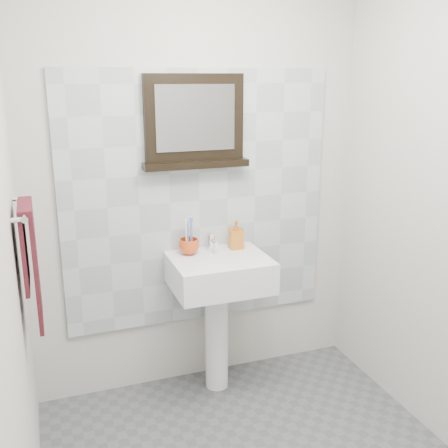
# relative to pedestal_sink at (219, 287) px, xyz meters

# --- Properties ---
(back_wall) EXTENTS (2.00, 0.01, 2.50)m
(back_wall) POSITION_rel_pedestal_sink_xyz_m (-0.05, 0.23, 0.57)
(back_wall) COLOR beige
(back_wall) RESTS_ON ground
(left_wall) EXTENTS (0.01, 2.20, 2.50)m
(left_wall) POSITION_rel_pedestal_sink_xyz_m (-1.05, -0.87, 0.57)
(left_wall) COLOR beige
(left_wall) RESTS_ON ground
(splashback) EXTENTS (1.60, 0.02, 1.50)m
(splashback) POSITION_rel_pedestal_sink_xyz_m (-0.05, 0.21, 0.47)
(splashback) COLOR #B0BABF
(splashback) RESTS_ON back_wall
(pedestal_sink) EXTENTS (0.55, 0.44, 0.96)m
(pedestal_sink) POSITION_rel_pedestal_sink_xyz_m (0.00, 0.00, 0.00)
(pedestal_sink) COLOR white
(pedestal_sink) RESTS_ON ground
(toothbrush_cup) EXTENTS (0.14, 0.14, 0.09)m
(toothbrush_cup) POSITION_rel_pedestal_sink_xyz_m (-0.15, 0.11, 0.23)
(toothbrush_cup) COLOR #C34517
(toothbrush_cup) RESTS_ON pedestal_sink
(toothbrushes) EXTENTS (0.05, 0.04, 0.21)m
(toothbrushes) POSITION_rel_pedestal_sink_xyz_m (-0.14, 0.11, 0.31)
(toothbrushes) COLOR white
(toothbrushes) RESTS_ON toothbrush_cup
(soap_dispenser) EXTENTS (0.08, 0.08, 0.17)m
(soap_dispenser) POSITION_rel_pedestal_sink_xyz_m (0.15, 0.12, 0.27)
(soap_dispenser) COLOR #C04916
(soap_dispenser) RESTS_ON pedestal_sink
(framed_mirror) EXTENTS (0.61, 0.11, 0.52)m
(framed_mirror) POSITION_rel_pedestal_sink_xyz_m (-0.08, 0.19, 0.92)
(framed_mirror) COLOR black
(framed_mirror) RESTS_ON back_wall
(towel_bar) EXTENTS (0.07, 0.40, 0.03)m
(towel_bar) POSITION_rel_pedestal_sink_xyz_m (-1.00, -0.36, 0.64)
(towel_bar) COLOR silver
(towel_bar) RESTS_ON left_wall
(hand_towel) EXTENTS (0.06, 0.30, 0.55)m
(hand_towel) POSITION_rel_pedestal_sink_xyz_m (-0.99, -0.36, 0.43)
(hand_towel) COLOR #360F14
(hand_towel) RESTS_ON towel_bar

